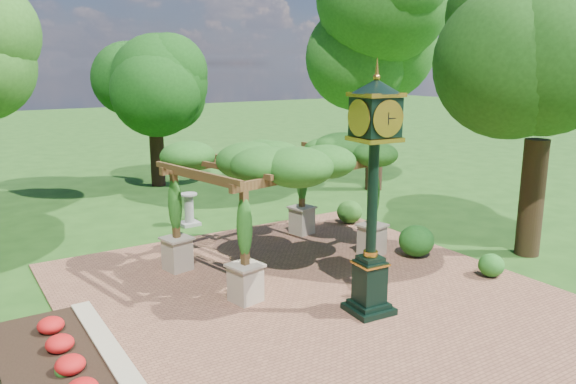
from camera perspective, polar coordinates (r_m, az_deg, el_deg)
ground at (r=11.58m, az=6.84°, el=-13.05°), size 120.00×120.00×0.00m
brick_plaza at (r=12.28m, az=3.84°, el=-11.30°), size 10.00×12.00×0.04m
border_wall at (r=10.00m, az=-17.03°, el=-16.73°), size 0.35×5.00×0.40m
pedestal_clock at (r=11.11m, az=8.67°, el=1.54°), size 1.01×1.01×4.83m
pergola at (r=14.00m, az=-1.02°, el=3.00°), size 5.63×4.14×3.21m
sundial at (r=18.16m, az=-10.01°, el=-1.94°), size 0.59×0.59×1.04m
shrub_front at (r=14.46m, az=19.95°, el=-7.01°), size 0.63×0.63×0.56m
shrub_mid at (r=15.33m, az=12.92°, el=-4.85°), size 1.20×1.20×0.84m
shrub_back at (r=18.13m, az=6.27°, el=-2.01°), size 1.08×1.08×0.73m
tree_north at (r=23.97m, az=-13.50°, el=10.46°), size 3.59×3.59×6.08m
tree_east_far at (r=22.85m, az=9.23°, el=16.73°), size 4.57×4.57×9.66m
tree_east_near at (r=15.87m, az=24.85°, el=13.55°), size 3.75×3.75×8.10m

